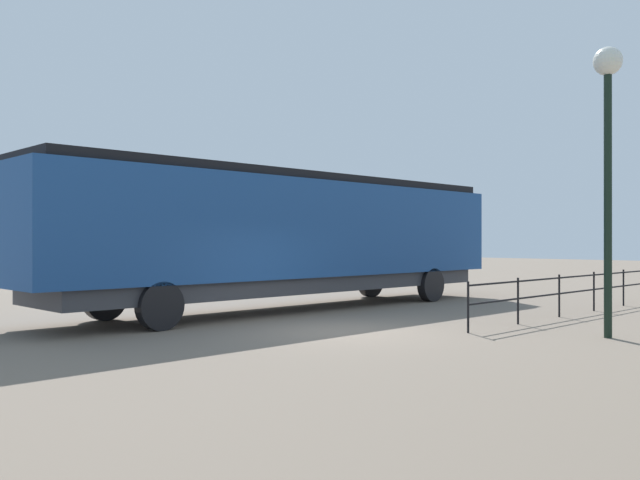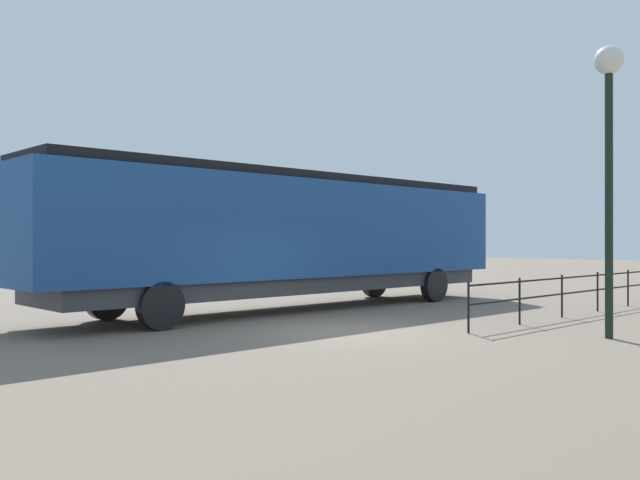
% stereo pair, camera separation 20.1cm
% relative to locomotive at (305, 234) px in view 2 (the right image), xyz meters
% --- Properties ---
extents(ground_plane, '(120.00, 120.00, 0.00)m').
position_rel_locomotive_xyz_m(ground_plane, '(4.19, -2.83, -2.22)').
color(ground_plane, '#756656').
extents(locomotive, '(2.94, 15.89, 3.93)m').
position_rel_locomotive_xyz_m(locomotive, '(0.00, 0.00, 0.00)').
color(locomotive, navy).
rests_on(locomotive, ground_plane).
extents(lamp_post, '(0.59, 0.59, 6.01)m').
position_rel_locomotive_xyz_m(lamp_post, '(8.80, 0.40, 2.27)').
color(lamp_post, black).
rests_on(lamp_post, ground_plane).
extents(platform_fence, '(0.05, 10.82, 1.12)m').
position_rel_locomotive_xyz_m(platform_fence, '(6.37, 4.35, -1.49)').
color(platform_fence, black).
rests_on(platform_fence, ground_plane).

